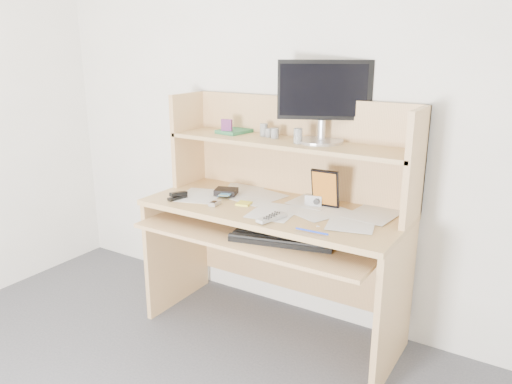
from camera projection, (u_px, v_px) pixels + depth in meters
The scene contains 19 objects.
back_wall at pixel (303, 106), 2.77m from camera, with size 3.60×0.04×2.50m, color white.
desk at pixel (280, 212), 2.73m from camera, with size 1.40×0.70×1.30m.
paper_clutter at pixel (273, 206), 2.65m from camera, with size 1.32×0.54×0.01m, color silver.
keyboard at pixel (283, 238), 2.45m from camera, with size 0.54×0.30×0.04m.
tv_remote at pixel (272, 218), 2.44m from camera, with size 0.05×0.17×0.02m, color #A2A19D.
flip_phone at pixel (215, 202), 2.67m from camera, with size 0.04×0.08×0.02m, color #B1B0B3.
stapler at pixel (177, 195), 2.77m from camera, with size 0.03×0.12×0.04m, color black.
wallet at pixel (226, 192), 2.85m from camera, with size 0.12×0.10×0.03m, color black.
sticky_note_pad at pixel (244, 203), 2.69m from camera, with size 0.07×0.07×0.01m, color yellow.
digital_camera at pixel (314, 200), 2.65m from camera, with size 0.09×0.04×0.06m, color #A1A1A3.
game_case at pixel (325, 188), 2.59m from camera, with size 0.15×0.02×0.21m, color black.
blue_pen at pixel (312, 231), 2.27m from camera, with size 0.01×0.01×0.16m, color #1A36C8.
card_box at pixel (227, 127), 2.86m from camera, with size 0.06×0.02×0.09m, color maroon.
shelf_book at pixel (235, 131), 2.92m from camera, with size 0.14×0.20×0.02m, color #2D723F.
chip_stack_a at pixel (268, 133), 2.78m from camera, with size 0.04×0.04×0.05m, color black.
chip_stack_b at pixel (264, 130), 2.80m from camera, with size 0.04×0.04×0.07m, color silver.
chip_stack_c at pixel (275, 133), 2.74m from camera, with size 0.04×0.04×0.06m, color black.
chip_stack_d at pixel (298, 136), 2.59m from camera, with size 0.05×0.05×0.08m, color white.
monitor at pixel (324, 99), 2.59m from camera, with size 0.46×0.27×0.42m.
Camera 1 is at (1.26, -0.71, 1.58)m, focal length 35.00 mm.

